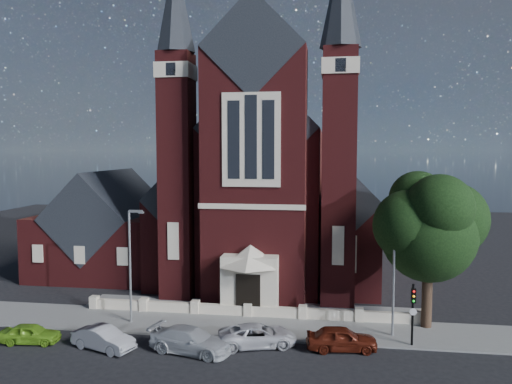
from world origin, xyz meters
The scene contains 15 objects.
ground centered at (0.00, 15.00, 0.00)m, with size 120.00×120.00×0.00m, color black.
pavement_strip centered at (0.00, 4.50, 0.00)m, with size 60.00×5.00×0.12m, color slate.
forecourt_paving centered at (0.00, 8.50, 0.00)m, with size 26.00×3.00×0.14m, color slate.
forecourt_wall centered at (0.00, 6.50, 0.00)m, with size 24.00×0.40×0.90m, color beige.
church centered at (0.00, 22.94, 8.19)m, with size 20.01×34.90×29.20m.
parish_hall centered at (-16.00, 18.00, 4.01)m, with size 12.00×12.20×10.24m.
street_tree centered at (12.60, 5.71, 6.96)m, with size 6.40×6.60×10.70m.
street_lamp_left centered at (-7.91, 4.00, 4.60)m, with size 1.16×0.22×8.09m.
street_lamp_right centered at (10.09, 4.00, 4.60)m, with size 1.16×0.22×8.09m.
traffic_signal centered at (11.00, 2.43, 2.58)m, with size 0.28×0.42×4.00m.
car_lime_van centered at (-12.86, -0.43, 0.62)m, with size 1.47×3.66×1.25m, color #6BA821.
car_silver_a centered at (-7.85, -0.68, 0.69)m, with size 1.46×4.18×1.38m, color gray.
car_silver_b centered at (-2.42, -0.35, 0.75)m, with size 2.09×5.15×1.49m, color #ADB0B5.
car_white_suv centered at (1.47, 1.22, 0.68)m, with size 2.26×4.91×1.36m, color silver.
car_dark_red centered at (6.64, 1.33, 0.74)m, with size 1.74×4.32×1.47m, color #531A0E.
Camera 1 is at (5.80, -28.77, 12.22)m, focal length 35.00 mm.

